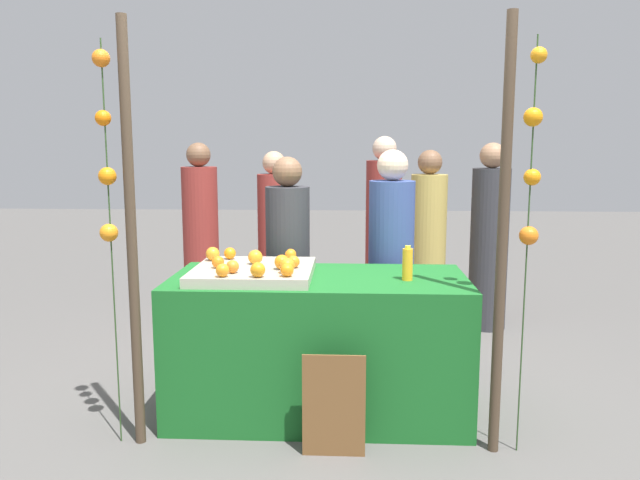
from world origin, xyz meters
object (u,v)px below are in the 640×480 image
Objects in this scene: juice_bottle at (408,264)px; vendor_right at (391,271)px; orange_1 at (222,270)px; vendor_left at (288,274)px; chalkboard_sign at (334,406)px; orange_0 at (287,270)px; stall_counter at (319,344)px.

vendor_right is at bearing 93.37° from juice_bottle.
vendor_left is (0.26, 0.99, -0.22)m from orange_1.
chalkboard_sign is at bearing -20.89° from orange_1.
orange_0 is 0.36m from orange_1.
orange_0 is at bearing -84.44° from vendor_left.
juice_bottle reaches higher than orange_1.
vendor_left is at bearing 95.56° from orange_0.
chalkboard_sign is (0.63, -0.24, -0.68)m from orange_1.
vendor_right is (0.64, 0.99, -0.20)m from orange_0.
stall_counter is at bearing 60.95° from orange_0.
vendor_right reaches higher than orange_0.
orange_0 is 0.72m from juice_bottle.
vendor_left reaches higher than juice_bottle.
vendor_right is (0.48, 0.69, 0.32)m from stall_counter.
orange_1 is at bearing -175.72° from orange_0.
chalkboard_sign is at bearing -44.57° from orange_0.
vendor_left reaches higher than stall_counter.
orange_1 is at bearing -134.59° from vendor_right.
vendor_left is (-0.26, 0.68, 0.30)m from stall_counter.
stall_counter is at bearing 101.02° from chalkboard_sign.
vendor_left is (-0.78, 0.75, -0.22)m from juice_bottle.
orange_1 is at bearing -104.83° from vendor_left.
juice_bottle is at bearing 13.05° from orange_1.
juice_bottle is 0.13× the size of vendor_left.
vendor_right is at bearing 45.41° from orange_1.
stall_counter is 23.58× the size of orange_1.
stall_counter is 3.12× the size of chalkboard_sign.
juice_bottle is 0.93m from chalkboard_sign.
stall_counter is 0.59m from chalkboard_sign.
orange_0 is 0.13× the size of chalkboard_sign.
orange_1 is 0.95m from chalkboard_sign.
orange_0 reaches higher than chalkboard_sign.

